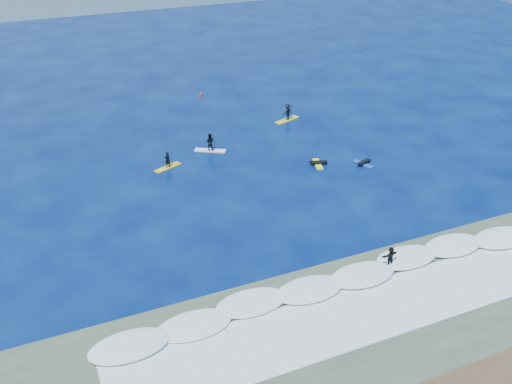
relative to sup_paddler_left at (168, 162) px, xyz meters
name	(u,v)px	position (x,y,z in m)	size (l,w,h in m)	color
ground	(285,211)	(6.67, -11.27, -0.60)	(160.00, 160.00, 0.00)	#030D47
shallow_water	(384,319)	(6.67, -25.27, -0.59)	(90.00, 13.00, 0.01)	#364A3A
breaking_wave	(350,282)	(6.67, -21.27, -0.60)	(40.00, 6.00, 0.30)	white
whitewater	(375,309)	(6.67, -24.27, -0.60)	(34.00, 5.00, 0.02)	silver
sup_paddler_left	(168,162)	(0.00, 0.00, 0.00)	(2.77, 1.69, 1.91)	gold
sup_paddler_center	(210,144)	(4.84, 1.93, 0.21)	(3.02, 2.23, 2.15)	white
sup_paddler_right	(287,113)	(15.32, 6.04, 0.26)	(3.20, 1.80, 2.19)	yellow
prone_paddler_near	(318,163)	(13.17, -4.93, -0.44)	(1.74, 2.28, 0.46)	#F0F51A
prone_paddler_far	(363,163)	(17.11, -6.61, -0.44)	(1.68, 2.22, 0.45)	#1646AB
wave_surfer	(390,257)	(10.02, -20.96, 0.26)	(2.15, 0.77, 1.53)	silver
marker_buoy	(201,95)	(8.94, 17.03, -0.31)	(0.27, 0.27, 0.65)	#F43A15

